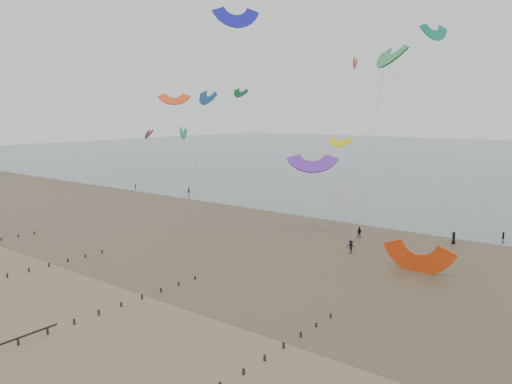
# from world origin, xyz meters

# --- Properties ---
(ground) EXTENTS (500.00, 500.00, 0.00)m
(ground) POSITION_xyz_m (0.00, 0.00, 0.00)
(ground) COLOR brown
(ground) RESTS_ON ground
(sea_and_shore) EXTENTS (500.00, 665.00, 0.03)m
(sea_and_shore) POSITION_xyz_m (-4.08, 34.40, 0.01)
(sea_and_shore) COLOR #475654
(sea_and_shore) RESTS_ON ground
(kitesurfer_lead) EXTENTS (0.66, 0.62, 1.52)m
(kitesurfer_lead) POSITION_xyz_m (-56.15, 51.80, 0.76)
(kitesurfer_lead) COLOR black
(kitesurfer_lead) RESTS_ON ground
(kitesurfers) EXTENTS (103.34, 29.96, 1.86)m
(kitesurfers) POSITION_xyz_m (28.35, 47.62, 0.87)
(kitesurfers) COLOR black
(kitesurfers) RESTS_ON ground
(grounded_kite) EXTENTS (7.62, 5.99, 4.13)m
(grounded_kite) POSITION_xyz_m (23.60, 30.72, 0.00)
(grounded_kite) COLOR red
(grounded_kite) RESTS_ON ground
(kites_airborne) EXTENTS (249.26, 121.31, 38.06)m
(kites_airborne) POSITION_xyz_m (-2.37, 87.26, 21.12)
(kites_airborne) COLOR maroon
(kites_airborne) RESTS_ON ground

